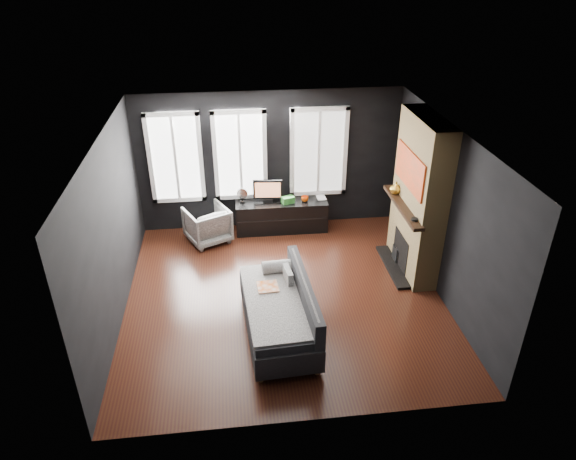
{
  "coord_description": "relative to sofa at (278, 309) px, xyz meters",
  "views": [
    {
      "loc": [
        -0.73,
        -6.69,
        4.97
      ],
      "look_at": [
        0.1,
        0.3,
        1.05
      ],
      "focal_mm": 32.0,
      "sensor_mm": 36.0,
      "label": 1
    }
  ],
  "objects": [
    {
      "name": "wall_left",
      "position": [
        -2.32,
        0.88,
        0.92
      ],
      "size": [
        0.02,
        5.0,
        2.7
      ],
      "primitive_type": "cube",
      "color": "black",
      "rests_on": "ground"
    },
    {
      "name": "wall_back",
      "position": [
        0.18,
        3.38,
        0.92
      ],
      "size": [
        5.0,
        0.02,
        2.7
      ],
      "primitive_type": "cube",
      "color": "black",
      "rests_on": "ground"
    },
    {
      "name": "media_console",
      "position": [
        0.38,
        3.12,
        -0.13
      ],
      "size": [
        1.79,
        0.58,
        0.61
      ],
      "primitive_type": null,
      "rotation": [
        0.0,
        0.0,
        -0.01
      ],
      "color": "black",
      "rests_on": "floor"
    },
    {
      "name": "ceiling",
      "position": [
        0.18,
        0.88,
        2.27
      ],
      "size": [
        5.0,
        5.0,
        0.0
      ],
      "primitive_type": "plane",
      "color": "white",
      "rests_on": "ground"
    },
    {
      "name": "windows",
      "position": [
        -0.27,
        3.34,
        1.95
      ],
      "size": [
        4.0,
        0.16,
        1.76
      ],
      "primitive_type": null,
      "color": "white",
      "rests_on": "wall_back"
    },
    {
      "name": "stripe_pillow",
      "position": [
        0.2,
        0.44,
        0.19
      ],
      "size": [
        0.13,
        0.35,
        0.35
      ],
      "primitive_type": "cube",
      "rotation": [
        0.0,
        0.0,
        0.13
      ],
      "color": "gray",
      "rests_on": "sofa"
    },
    {
      "name": "desk_fan",
      "position": [
        -0.36,
        3.16,
        0.33
      ],
      "size": [
        0.24,
        0.24,
        0.3
      ],
      "primitive_type": null,
      "rotation": [
        0.0,
        0.0,
        -0.16
      ],
      "color": "gray",
      "rests_on": "media_console"
    },
    {
      "name": "mantel_vase",
      "position": [
        2.23,
        1.93,
        0.9
      ],
      "size": [
        0.27,
        0.28,
        0.2
      ],
      "primitive_type": "imported",
      "rotation": [
        0.0,
        0.0,
        0.42
      ],
      "color": "gold",
      "rests_on": "fireplace"
    },
    {
      "name": "armchair",
      "position": [
        -1.06,
        2.83,
        -0.06
      ],
      "size": [
        0.96,
        0.94,
        0.75
      ],
      "primitive_type": "imported",
      "rotation": [
        0.0,
        0.0,
        -2.7
      ],
      "color": "white",
      "rests_on": "floor"
    },
    {
      "name": "mantel_clock",
      "position": [
        2.23,
        0.93,
        0.81
      ],
      "size": [
        0.12,
        0.12,
        0.04
      ],
      "primitive_type": "cylinder",
      "rotation": [
        0.0,
        0.0,
        0.07
      ],
      "color": "black",
      "rests_on": "fireplace"
    },
    {
      "name": "monitor",
      "position": [
        0.13,
        3.13,
        0.43
      ],
      "size": [
        0.58,
        0.17,
        0.51
      ],
      "primitive_type": null,
      "rotation": [
        0.0,
        0.0,
        -0.08
      ],
      "color": "black",
      "rests_on": "media_console"
    },
    {
      "name": "storage_box",
      "position": [
        0.5,
        3.03,
        0.24
      ],
      "size": [
        0.27,
        0.22,
        0.13
      ],
      "primitive_type": "cube",
      "rotation": [
        0.0,
        0.0,
        0.32
      ],
      "color": "#286C29",
      "rests_on": "media_console"
    },
    {
      "name": "sofa",
      "position": [
        0.0,
        0.0,
        0.0
      ],
      "size": [
        1.12,
        2.08,
        0.87
      ],
      "primitive_type": null,
      "rotation": [
        0.0,
        0.0,
        0.06
      ],
      "color": "#262629",
      "rests_on": "floor"
    },
    {
      "name": "floor",
      "position": [
        0.18,
        0.88,
        -0.43
      ],
      "size": [
        5.0,
        5.0,
        0.0
      ],
      "primitive_type": "plane",
      "color": "black",
      "rests_on": "ground"
    },
    {
      "name": "mug",
      "position": [
        0.84,
        3.05,
        0.25
      ],
      "size": [
        0.15,
        0.12,
        0.14
      ],
      "primitive_type": "imported",
      "rotation": [
        0.0,
        0.0,
        -0.09
      ],
      "color": "#E04907",
      "rests_on": "media_console"
    },
    {
      "name": "book",
      "position": [
        1.09,
        3.15,
        0.3
      ],
      "size": [
        0.17,
        0.03,
        0.24
      ],
      "primitive_type": "imported",
      "rotation": [
        0.0,
        0.0,
        0.04
      ],
      "color": "tan",
      "rests_on": "media_console"
    },
    {
      "name": "fireplace",
      "position": [
        2.48,
        1.48,
        0.92
      ],
      "size": [
        0.7,
        1.62,
        2.7
      ],
      "primitive_type": null,
      "color": "#93724C",
      "rests_on": "floor"
    },
    {
      "name": "wall_right",
      "position": [
        2.68,
        0.88,
        0.92
      ],
      "size": [
        0.02,
        5.0,
        2.7
      ],
      "primitive_type": "cube",
      "color": "black",
      "rests_on": "ground"
    }
  ]
}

